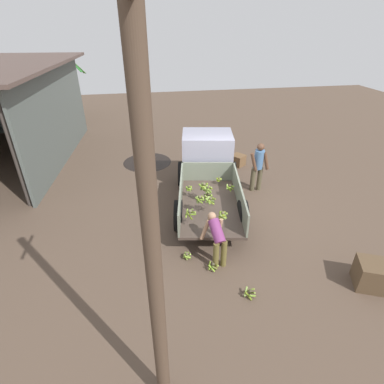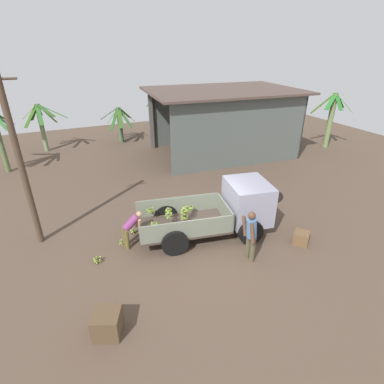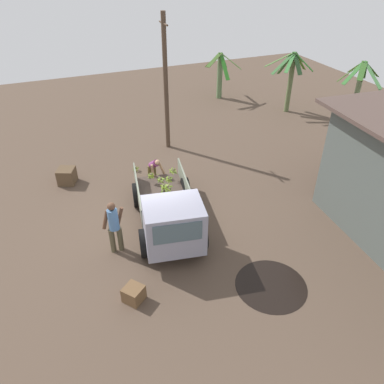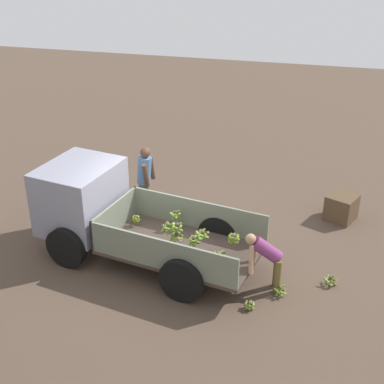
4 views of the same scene
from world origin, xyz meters
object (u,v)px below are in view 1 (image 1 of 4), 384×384
(person_foreground_visitor, at_px, (258,165))
(banana_bunch_on_ground_1, at_px, (187,255))
(banana_bunch_on_ground_0, at_px, (213,266))
(utility_pole, at_px, (153,254))
(banana_bunch_on_ground_2, at_px, (250,293))
(wooden_crate_0, at_px, (371,274))
(cargo_truck, at_px, (207,164))
(wooden_crate_1, at_px, (238,160))
(person_worker_loading, at_px, (217,237))

(person_foreground_visitor, distance_m, banana_bunch_on_ground_1, 4.27)
(banana_bunch_on_ground_0, bearing_deg, person_foreground_visitor, -34.03)
(person_foreground_visitor, relative_size, banana_bunch_on_ground_1, 7.91)
(utility_pole, relative_size, person_foreground_visitor, 3.31)
(utility_pole, relative_size, banana_bunch_on_ground_0, 22.68)
(banana_bunch_on_ground_2, relative_size, wooden_crate_0, 0.45)
(banana_bunch_on_ground_1, relative_size, banana_bunch_on_ground_2, 0.78)
(utility_pole, distance_m, person_foreground_visitor, 7.38)
(cargo_truck, height_order, wooden_crate_0, cargo_truck)
(banana_bunch_on_ground_1, height_order, wooden_crate_0, wooden_crate_0)
(banana_bunch_on_ground_0, bearing_deg, banana_bunch_on_ground_1, 47.65)
(banana_bunch_on_ground_0, xyz_separation_m, wooden_crate_1, (5.61, -2.39, 0.10))
(cargo_truck, bearing_deg, wooden_crate_0, -141.75)
(cargo_truck, bearing_deg, banana_bunch_on_ground_0, 179.83)
(person_foreground_visitor, bearing_deg, wooden_crate_1, -179.35)
(banana_bunch_on_ground_0, relative_size, banana_bunch_on_ground_2, 0.90)
(utility_pole, height_order, banana_bunch_on_ground_0, utility_pole)
(wooden_crate_0, height_order, wooden_crate_1, wooden_crate_0)
(person_worker_loading, bearing_deg, person_foreground_visitor, -44.76)
(utility_pole, bearing_deg, person_worker_loading, -28.38)
(utility_pole, bearing_deg, banana_bunch_on_ground_1, -15.64)
(person_worker_loading, bearing_deg, banana_bunch_on_ground_0, 144.73)
(wooden_crate_0, bearing_deg, person_foreground_visitor, 11.77)
(utility_pole, bearing_deg, person_foreground_visitor, -31.88)
(person_foreground_visitor, xyz_separation_m, banana_bunch_on_ground_2, (-4.41, 1.77, -0.85))
(person_foreground_visitor, xyz_separation_m, wooden_crate_0, (-4.55, -0.95, -0.65))
(person_foreground_visitor, xyz_separation_m, wooden_crate_1, (2.11, -0.03, -0.74))
(wooden_crate_1, bearing_deg, banana_bunch_on_ground_2, 164.56)
(utility_pole, height_order, wooden_crate_0, utility_pole)
(cargo_truck, xyz_separation_m, person_foreground_visitor, (-0.34, -1.66, -0.00))
(banana_bunch_on_ground_0, height_order, banana_bunch_on_ground_1, banana_bunch_on_ground_0)
(person_foreground_visitor, bearing_deg, banana_bunch_on_ground_0, -32.68)
(cargo_truck, height_order, banana_bunch_on_ground_2, cargo_truck)
(person_worker_loading, bearing_deg, cargo_truck, -18.98)
(utility_pole, height_order, person_foreground_visitor, utility_pole)
(cargo_truck, bearing_deg, person_foreground_visitor, -91.51)
(utility_pole, distance_m, banana_bunch_on_ground_0, 4.03)
(cargo_truck, bearing_deg, utility_pole, 172.02)
(banana_bunch_on_ground_0, bearing_deg, utility_pole, 151.26)
(banana_bunch_on_ground_0, relative_size, banana_bunch_on_ground_1, 1.16)
(cargo_truck, relative_size, banana_bunch_on_ground_2, 17.12)
(utility_pole, relative_size, wooden_crate_1, 11.95)
(wooden_crate_0, bearing_deg, cargo_truck, 28.04)
(wooden_crate_0, bearing_deg, banana_bunch_on_ground_0, 72.38)
(banana_bunch_on_ground_1, distance_m, wooden_crate_0, 4.16)
(utility_pole, xyz_separation_m, wooden_crate_1, (8.15, -3.78, -2.70))
(banana_bunch_on_ground_2, bearing_deg, banana_bunch_on_ground_1, 38.86)
(utility_pole, height_order, banana_bunch_on_ground_1, utility_pole)
(wooden_crate_1, bearing_deg, banana_bunch_on_ground_0, 156.93)
(person_worker_loading, relative_size, wooden_crate_0, 1.93)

